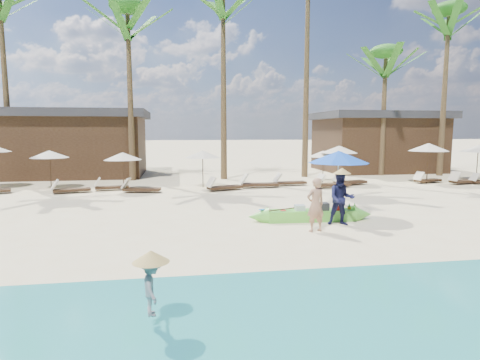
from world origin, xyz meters
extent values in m
plane|color=beige|center=(0.00, 0.00, 0.00)|extent=(240.00, 240.00, 0.00)
cube|color=tan|center=(0.00, -5.00, 0.00)|extent=(240.00, 4.50, 0.01)
cube|color=#5FCA3D|center=(3.62, 2.02, 0.17)|extent=(2.94, 0.76, 0.35)
cube|color=white|center=(3.62, 2.02, 0.19)|extent=(2.53, 0.57, 0.16)
cube|color=#262628|center=(3.98, 2.00, 0.43)|extent=(0.43, 0.34, 0.32)
cube|color=silver|center=(3.25, 2.08, 0.40)|extent=(0.34, 0.29, 0.26)
cube|color=red|center=(4.49, 1.93, 0.37)|extent=(0.29, 0.24, 0.20)
cylinder|color=red|center=(2.70, 2.11, 0.31)|extent=(0.20, 0.20, 0.08)
cylinder|color=#262628|center=(2.46, 2.03, 0.31)|extent=(0.18, 0.18, 0.07)
sphere|color=tan|center=(2.19, 2.09, 0.35)|extent=(0.17, 0.17, 0.17)
cylinder|color=yellow|center=(4.95, 2.02, 0.35)|extent=(0.13, 0.13, 0.17)
cylinder|color=yellow|center=(5.14, 2.01, 0.35)|extent=(0.13, 0.13, 0.17)
imported|color=tan|center=(3.27, 0.63, 0.80)|extent=(0.66, 0.51, 1.60)
imported|color=#15173B|center=(4.34, 1.27, 0.85)|extent=(0.95, 0.82, 1.69)
imported|color=gray|center=(-1.14, -4.52, 0.62)|extent=(0.41, 0.62, 0.89)
cylinder|color=#99999E|center=(4.85, 2.79, 1.10)|extent=(0.05, 0.05, 2.20)
cone|color=blue|center=(4.85, 2.79, 2.05)|extent=(2.11, 2.11, 0.43)
cylinder|color=#3C2818|center=(-7.15, 11.33, 0.95)|extent=(0.05, 0.05, 1.90)
cone|color=beige|center=(-7.15, 11.33, 1.77)|extent=(1.90, 1.90, 0.38)
cube|color=#3C2818|center=(-5.71, 9.54, 0.15)|extent=(1.76, 1.01, 0.12)
cube|color=beige|center=(-6.41, 9.32, 0.44)|extent=(0.52, 0.63, 0.49)
cube|color=#3C2818|center=(-3.94, 10.18, 0.14)|extent=(1.67, 0.77, 0.11)
cube|color=beige|center=(-4.65, 10.06, 0.43)|extent=(0.44, 0.57, 0.47)
cylinder|color=#3C2818|center=(-3.34, 9.84, 0.93)|extent=(0.05, 0.05, 1.85)
cone|color=beige|center=(-3.34, 9.84, 1.72)|extent=(1.85, 1.85, 0.37)
cube|color=#3C2818|center=(-2.40, 9.15, 0.15)|extent=(1.82, 0.87, 0.12)
cube|color=beige|center=(-3.16, 9.29, 0.46)|extent=(0.49, 0.63, 0.51)
cylinder|color=#3C2818|center=(0.62, 10.52, 0.94)|extent=(0.05, 0.05, 1.88)
cone|color=beige|center=(0.62, 10.52, 1.75)|extent=(1.88, 1.88, 0.38)
cube|color=#3C2818|center=(1.63, 9.23, 0.15)|extent=(1.84, 1.13, 0.12)
cube|color=beige|center=(0.90, 8.96, 0.46)|extent=(0.56, 0.67, 0.51)
cube|color=#3C2818|center=(3.54, 9.88, 0.17)|extent=(1.89, 0.62, 0.13)
cube|color=beige|center=(2.70, 9.88, 0.50)|extent=(0.43, 0.61, 0.55)
cylinder|color=#3C2818|center=(7.57, 11.44, 0.89)|extent=(0.04, 0.04, 1.78)
cone|color=beige|center=(7.57, 11.44, 1.65)|extent=(1.78, 1.78, 0.36)
cube|color=#3C2818|center=(5.37, 10.46, 0.15)|extent=(1.77, 0.72, 0.12)
cube|color=beige|center=(4.61, 10.39, 0.46)|extent=(0.44, 0.59, 0.50)
cube|color=#3C2818|center=(7.35, 9.32, 0.16)|extent=(1.89, 0.87, 0.13)
cube|color=beige|center=(6.55, 9.19, 0.48)|extent=(0.50, 0.65, 0.53)
cylinder|color=#3C2818|center=(8.29, 10.88, 1.03)|extent=(0.05, 0.05, 2.07)
cone|color=beige|center=(8.29, 10.88, 1.92)|extent=(2.07, 2.07, 0.41)
cube|color=#3C2818|center=(8.66, 10.07, 0.16)|extent=(1.96, 1.12, 0.13)
cube|color=beige|center=(7.87, 9.83, 0.49)|extent=(0.58, 0.70, 0.55)
cylinder|color=#3C2818|center=(13.23, 10.09, 1.10)|extent=(0.06, 0.06, 2.20)
cone|color=beige|center=(13.23, 10.09, 2.05)|extent=(2.20, 2.20, 0.44)
cube|color=#3C2818|center=(13.44, 10.29, 0.14)|extent=(1.72, 0.93, 0.12)
cube|color=beige|center=(12.74, 10.11, 0.43)|extent=(0.49, 0.60, 0.48)
cube|color=#3C2818|center=(15.16, 9.50, 0.16)|extent=(1.87, 0.94, 0.13)
cube|color=beige|center=(14.39, 9.34, 0.47)|extent=(0.51, 0.65, 0.52)
cylinder|color=#3C2818|center=(16.96, 10.82, 1.03)|extent=(0.05, 0.05, 2.07)
cone|color=beige|center=(16.96, 10.82, 1.92)|extent=(2.07, 2.07, 0.41)
cube|color=beige|center=(15.61, 9.34, 0.41)|extent=(0.36, 0.51, 0.45)
cone|color=brown|center=(-10.45, 15.08, 5.45)|extent=(0.40, 0.40, 10.89)
cone|color=brown|center=(-3.36, 14.27, 5.04)|extent=(0.40, 0.40, 10.08)
ellipsoid|color=#246318|center=(-3.36, 14.27, 10.08)|extent=(2.08, 2.08, 0.88)
cone|color=brown|center=(2.15, 14.01, 5.63)|extent=(0.40, 0.40, 11.26)
cone|color=brown|center=(7.45, 14.38, 6.58)|extent=(0.40, 0.40, 13.16)
cone|color=brown|center=(12.84, 14.52, 4.04)|extent=(0.40, 0.40, 8.07)
ellipsoid|color=#246318|center=(12.84, 14.52, 8.07)|extent=(2.08, 2.08, 0.88)
cone|color=brown|center=(16.57, 13.68, 5.32)|extent=(0.40, 0.40, 10.64)
ellipsoid|color=#246318|center=(16.57, 13.68, 10.64)|extent=(2.08, 2.08, 0.88)
cube|color=#3C2818|center=(-8.00, 17.50, 1.90)|extent=(10.00, 6.00, 3.80)
cube|color=#2D2D33|center=(-8.00, 17.50, 4.05)|extent=(10.80, 6.60, 0.50)
cube|color=#3C2818|center=(14.00, 17.50, 1.90)|extent=(8.00, 6.00, 3.80)
cube|color=#2D2D33|center=(14.00, 17.50, 4.05)|extent=(8.80, 6.60, 0.50)
camera|label=1|loc=(-0.74, -10.44, 2.95)|focal=30.00mm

